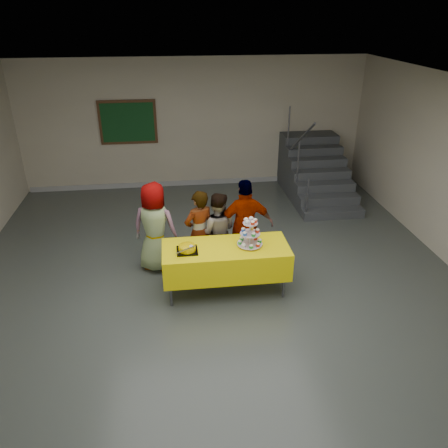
{
  "coord_description": "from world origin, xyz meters",
  "views": [
    {
      "loc": [
        -0.6,
        -5.17,
        3.95
      ],
      "look_at": [
        0.14,
        0.61,
        1.05
      ],
      "focal_mm": 35.0,
      "sensor_mm": 36.0,
      "label": 1
    }
  ],
  "objects_px": {
    "bear_cake": "(187,248)",
    "cupcake_stand": "(250,235)",
    "staircase": "(314,173)",
    "bake_table": "(226,259)",
    "schoolchild_b": "(199,232)",
    "schoolchild_a": "(155,227)",
    "schoolchild_c": "(217,232)",
    "noticeboard": "(128,122)",
    "schoolchild_d": "(245,226)"
  },
  "relations": [
    {
      "from": "cupcake_stand",
      "to": "schoolchild_a",
      "type": "relative_size",
      "value": 0.29
    },
    {
      "from": "schoolchild_c",
      "to": "noticeboard",
      "type": "bearing_deg",
      "value": -56.98
    },
    {
      "from": "staircase",
      "to": "schoolchild_b",
      "type": "bearing_deg",
      "value": -133.25
    },
    {
      "from": "bear_cake",
      "to": "noticeboard",
      "type": "height_order",
      "value": "noticeboard"
    },
    {
      "from": "schoolchild_a",
      "to": "bake_table",
      "type": "bearing_deg",
      "value": 160.89
    },
    {
      "from": "staircase",
      "to": "noticeboard",
      "type": "distance_m",
      "value": 4.44
    },
    {
      "from": "bear_cake",
      "to": "staircase",
      "type": "xyz_separation_m",
      "value": [
        3.13,
        3.77,
        -0.34
      ]
    },
    {
      "from": "bake_table",
      "to": "schoolchild_a",
      "type": "relative_size",
      "value": 1.24
    },
    {
      "from": "cupcake_stand",
      "to": "schoolchild_c",
      "type": "relative_size",
      "value": 0.33
    },
    {
      "from": "bake_table",
      "to": "cupcake_stand",
      "type": "distance_m",
      "value": 0.53
    },
    {
      "from": "schoolchild_b",
      "to": "noticeboard",
      "type": "distance_m",
      "value": 4.23
    },
    {
      "from": "bake_table",
      "to": "schoolchild_b",
      "type": "height_order",
      "value": "schoolchild_b"
    },
    {
      "from": "schoolchild_b",
      "to": "staircase",
      "type": "height_order",
      "value": "staircase"
    },
    {
      "from": "bear_cake",
      "to": "schoolchild_b",
      "type": "relative_size",
      "value": 0.25
    },
    {
      "from": "schoolchild_b",
      "to": "schoolchild_c",
      "type": "height_order",
      "value": "schoolchild_b"
    },
    {
      "from": "schoolchild_a",
      "to": "schoolchild_c",
      "type": "relative_size",
      "value": 1.13
    },
    {
      "from": "schoolchild_c",
      "to": "bear_cake",
      "type": "bearing_deg",
      "value": 65.66
    },
    {
      "from": "cupcake_stand",
      "to": "schoolchild_d",
      "type": "distance_m",
      "value": 0.64
    },
    {
      "from": "schoolchild_d",
      "to": "schoolchild_b",
      "type": "bearing_deg",
      "value": -2.14
    },
    {
      "from": "schoolchild_a",
      "to": "staircase",
      "type": "height_order",
      "value": "staircase"
    },
    {
      "from": "cupcake_stand",
      "to": "schoolchild_b",
      "type": "relative_size",
      "value": 0.31
    },
    {
      "from": "schoolchild_a",
      "to": "cupcake_stand",
      "type": "bearing_deg",
      "value": 168.57
    },
    {
      "from": "bake_table",
      "to": "bear_cake",
      "type": "distance_m",
      "value": 0.64
    },
    {
      "from": "bake_table",
      "to": "bear_cake",
      "type": "height_order",
      "value": "bear_cake"
    },
    {
      "from": "schoolchild_b",
      "to": "schoolchild_d",
      "type": "height_order",
      "value": "schoolchild_d"
    },
    {
      "from": "schoolchild_b",
      "to": "schoolchild_c",
      "type": "bearing_deg",
      "value": 168.98
    },
    {
      "from": "schoolchild_c",
      "to": "noticeboard",
      "type": "relative_size",
      "value": 1.03
    },
    {
      "from": "schoolchild_b",
      "to": "schoolchild_d",
      "type": "bearing_deg",
      "value": 155.1
    },
    {
      "from": "schoolchild_b",
      "to": "schoolchild_d",
      "type": "relative_size",
      "value": 0.91
    },
    {
      "from": "cupcake_stand",
      "to": "noticeboard",
      "type": "distance_m",
      "value": 5.02
    },
    {
      "from": "bear_cake",
      "to": "noticeboard",
      "type": "relative_size",
      "value": 0.28
    },
    {
      "from": "cupcake_stand",
      "to": "schoolchild_b",
      "type": "xyz_separation_m",
      "value": [
        -0.7,
        0.63,
        -0.23
      ]
    },
    {
      "from": "bear_cake",
      "to": "cupcake_stand",
      "type": "bearing_deg",
      "value": 3.34
    },
    {
      "from": "bake_table",
      "to": "schoolchild_d",
      "type": "height_order",
      "value": "schoolchild_d"
    },
    {
      "from": "noticeboard",
      "to": "schoolchild_a",
      "type": "bearing_deg",
      "value": -80.86
    },
    {
      "from": "cupcake_stand",
      "to": "staircase",
      "type": "xyz_separation_m",
      "value": [
        2.2,
        3.72,
        -0.46
      ]
    },
    {
      "from": "schoolchild_b",
      "to": "bear_cake",
      "type": "bearing_deg",
      "value": 46.95
    },
    {
      "from": "cupcake_stand",
      "to": "bear_cake",
      "type": "relative_size",
      "value": 1.24
    },
    {
      "from": "bear_cake",
      "to": "staircase",
      "type": "height_order",
      "value": "staircase"
    },
    {
      "from": "schoolchild_d",
      "to": "schoolchild_c",
      "type": "bearing_deg",
      "value": -11.24
    },
    {
      "from": "bear_cake",
      "to": "schoolchild_a",
      "type": "relative_size",
      "value": 0.24
    },
    {
      "from": "schoolchild_d",
      "to": "bake_table",
      "type": "bearing_deg",
      "value": 55.23
    },
    {
      "from": "schoolchild_b",
      "to": "bake_table",
      "type": "bearing_deg",
      "value": 94.24
    },
    {
      "from": "schoolchild_b",
      "to": "staircase",
      "type": "distance_m",
      "value": 4.25
    },
    {
      "from": "schoolchild_b",
      "to": "schoolchild_d",
      "type": "xyz_separation_m",
      "value": [
        0.75,
        -0.0,
        0.07
      ]
    },
    {
      "from": "schoolchild_a",
      "to": "noticeboard",
      "type": "distance_m",
      "value": 3.89
    },
    {
      "from": "bear_cake",
      "to": "schoolchild_d",
      "type": "distance_m",
      "value": 1.19
    },
    {
      "from": "cupcake_stand",
      "to": "schoolchild_b",
      "type": "distance_m",
      "value": 0.97
    },
    {
      "from": "bake_table",
      "to": "cupcake_stand",
      "type": "height_order",
      "value": "cupcake_stand"
    },
    {
      "from": "cupcake_stand",
      "to": "schoolchild_c",
      "type": "bearing_deg",
      "value": 120.44
    }
  ]
}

